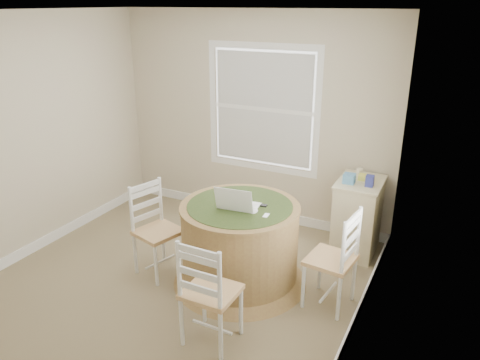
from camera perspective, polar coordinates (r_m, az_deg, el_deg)
The scene contains 14 objects.
room at distance 4.39m, azimuth -5.61°, elevation 2.64°, with size 3.64×3.64×2.64m.
round_table at distance 4.66m, azimuth -0.02°, elevation -7.44°, with size 1.35×1.35×0.84m.
chair_left at distance 4.87m, azimuth -9.93°, elevation -6.21°, with size 0.42×0.40×0.95m, color white, non-canonical shape.
chair_near at distance 3.90m, azimuth -3.54°, elevation -13.38°, with size 0.42×0.40×0.95m, color white, non-canonical shape.
chair_right at distance 4.40m, azimuth 10.99°, elevation -9.45°, with size 0.42×0.40×0.95m, color white, non-canonical shape.
laptop at distance 4.43m, azimuth -0.24°, elevation -3.00°, with size 0.40×0.36×0.25m.
mouse at distance 4.35m, azimuth 1.73°, elevation -3.83°, with size 0.07×0.11×0.04m, color white.
phone at distance 4.29m, azimuth 3.20°, elevation -4.40°, with size 0.04×0.09×0.02m, color #B7BABF.
keys at distance 4.48m, azimuth 2.91°, elevation -3.18°, with size 0.06×0.05×0.03m, color black.
corner_chest at distance 5.38m, azimuth 14.08°, elevation -4.35°, with size 0.50×0.65×0.85m.
tissue_box at distance 5.11m, azimuth 13.02°, elevation 0.15°, with size 0.12×0.12×0.10m, color #528FBD.
box_yellow at distance 5.25m, azimuth 15.14°, elevation 0.29°, with size 0.15×0.10×0.06m, color #E4E050.
box_blue at distance 5.06m, azimuth 15.64°, elevation -0.18°, with size 0.08×0.08×0.12m, color #2F368E.
cup_cream at distance 5.35m, azimuth 14.36°, elevation 0.96°, with size 0.07×0.07×0.09m, color beige.
Camera 1 is at (2.41, -3.35, 2.67)m, focal length 35.00 mm.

